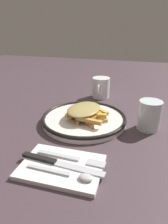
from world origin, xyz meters
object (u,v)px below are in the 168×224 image
Objects in this scene: spoon at (71,175)px; coffee_mug at (101,88)px; fries_heap at (85,111)px; fork at (71,158)px; napkin at (62,167)px; knife at (54,162)px; water_glass at (149,115)px; plate at (84,119)px.

spoon is 0.55m from coffee_mug.
fries_heap is at bearing 0.77° from coffee_mug.
napkin is at bearing -23.82° from fork.
fries_heap is at bearing -172.59° from fork.
napkin is 0.02m from knife.
knife is at bearing -49.66° from fork.
water_glass reaches higher than coffee_mug.
knife is 2.21× the size of water_glass.
fork is at bearing 130.34° from knife.
plate reaches higher than napkin.
napkin is 0.05m from spoon.
coffee_mug reaches higher than spoon.
water_glass reaches higher than napkin.
water_glass reaches higher than fries_heap.
fork is 1.16× the size of spoon.
plate is 0.22m from fork.
fries_heap reaches higher than knife.
coffee_mug is (-0.27, -0.00, 0.00)m from fries_heap.
spoon reaches higher than napkin.
spoon is at bearing 60.77° from knife.
fries_heap is 0.25m from napkin.
fork is at bearing 156.18° from napkin.
spoon is (0.06, 0.02, 0.00)m from fork.
coffee_mug is at bearing -174.28° from spoon.
fork is 0.04m from knife.
fries_heap is at bearing -176.22° from napkin.
spoon is at bearing 21.90° from fork.
knife is 0.52m from coffee_mug.
coffee_mug reaches higher than plate.
fork is at bearing 3.74° from coffee_mug.
coffee_mug reaches higher than napkin.
fries_heap is 0.25m from knife.
fries_heap is 1.49× the size of coffee_mug.
knife is at bearing -0.61° from fries_heap.
fries_heap is 0.76× the size of knife.
fries_heap is 0.21m from water_glass.
fork is 1.64× the size of coffee_mug.
water_glass is (-0.26, 0.19, 0.04)m from napkin.
napkin is at bearing 4.62° from plate.
napkin is at bearing 86.18° from knife.
napkin is 1.77× the size of coffee_mug.
water_glass is at bearing 93.65° from plate.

